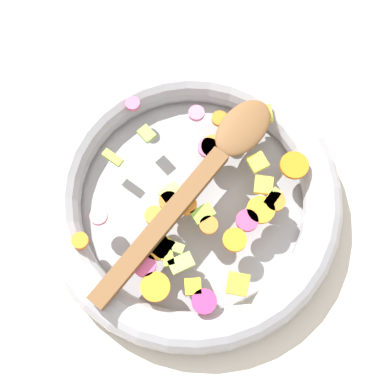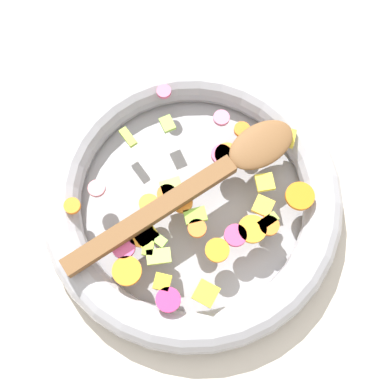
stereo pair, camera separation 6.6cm
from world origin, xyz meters
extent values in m
plane|color=beige|center=(0.00, 0.00, 0.00)|extent=(4.00, 4.00, 0.00)
cylinder|color=gray|center=(0.00, 0.00, 0.01)|extent=(0.34, 0.34, 0.01)
torus|color=#9E9EA5|center=(0.00, 0.00, 0.03)|extent=(0.39, 0.39, 0.05)
cylinder|color=orange|center=(0.00, -0.15, 0.05)|extent=(0.03, 0.03, 0.01)
cylinder|color=orange|center=(-0.04, 0.05, 0.05)|extent=(0.05, 0.05, 0.01)
cylinder|color=orange|center=(0.02, 0.13, 0.05)|extent=(0.05, 0.05, 0.01)
cylinder|color=orange|center=(0.08, 0.02, 0.05)|extent=(0.04, 0.04, 0.01)
cylinder|color=orange|center=(0.06, 0.09, 0.05)|extent=(0.03, 0.03, 0.01)
cylinder|color=orange|center=(0.06, 0.07, 0.05)|extent=(0.04, 0.04, 0.01)
cylinder|color=orange|center=(0.05, 0.00, 0.05)|extent=(0.03, 0.03, 0.01)
cylinder|color=orange|center=(0.05, -0.07, 0.05)|extent=(0.04, 0.04, 0.01)
cylinder|color=orange|center=(0.00, -0.03, 0.05)|extent=(0.03, 0.03, 0.01)
cylinder|color=orange|center=(0.09, -0.09, 0.05)|extent=(0.04, 0.04, 0.01)
cylinder|color=orange|center=(0.01, -0.01, 0.05)|extent=(0.03, 0.03, 0.01)
cylinder|color=orange|center=(-0.07, 0.07, 0.05)|extent=(0.03, 0.03, 0.01)
cylinder|color=orange|center=(0.01, -0.05, 0.05)|extent=(0.03, 0.03, 0.01)
cube|color=#A5CA59|center=(-0.01, -0.02, 0.05)|extent=(0.02, 0.03, 0.01)
cube|color=#8ABF3B|center=(0.03, 0.00, 0.05)|extent=(0.02, 0.03, 0.01)
cube|color=#9EC741|center=(0.04, -0.07, 0.05)|extent=(0.02, 0.02, 0.01)
cube|color=#B4CE58|center=(0.08, -0.05, 0.05)|extent=(0.02, 0.03, 0.01)
cube|color=#96C145|center=(0.05, 0.09, 0.05)|extent=(0.02, 0.03, 0.01)
cube|color=#93C650|center=(0.05, -0.05, 0.05)|extent=(0.03, 0.03, 0.01)
cube|color=#93B43B|center=(0.06, -0.06, 0.05)|extent=(0.03, 0.02, 0.01)
cube|color=#97C94A|center=(-0.10, -0.02, 0.05)|extent=(0.02, 0.02, 0.01)
cube|color=#A0C83F|center=(-0.08, -0.07, 0.05)|extent=(0.03, 0.02, 0.01)
cylinder|color=#D14B83|center=(0.06, -0.09, 0.05)|extent=(0.04, 0.04, 0.01)
cylinder|color=#E07983|center=(-0.02, -0.12, 0.05)|extent=(0.02, 0.02, 0.01)
cylinder|color=#D96C92|center=(-0.09, 0.05, 0.05)|extent=(0.02, 0.02, 0.01)
cylinder|color=#DA5980|center=(-0.04, 0.04, 0.05)|extent=(0.03, 0.03, 0.01)
cylinder|color=#D92F6F|center=(0.13, -0.04, 0.05)|extent=(0.04, 0.04, 0.01)
cylinder|color=#D83E71|center=(0.06, 0.04, 0.05)|extent=(0.03, 0.03, 0.01)
cylinder|color=#DD5882|center=(-0.14, -0.02, 0.05)|extent=(0.03, 0.03, 0.01)
cube|color=gold|center=(0.05, -0.06, 0.05)|extent=(0.04, 0.04, 0.01)
cube|color=yellow|center=(0.00, 0.09, 0.05)|extent=(0.02, 0.02, 0.01)
cube|color=yellow|center=(0.11, -0.05, 0.05)|extent=(0.02, 0.02, 0.01)
cube|color=gold|center=(0.03, 0.08, 0.05)|extent=(0.03, 0.03, 0.01)
cube|color=yellow|center=(0.13, 0.00, 0.05)|extent=(0.04, 0.04, 0.01)
cube|color=yellow|center=(-0.06, 0.13, 0.05)|extent=(0.03, 0.03, 0.01)
cube|color=brown|center=(0.03, -0.05, 0.06)|extent=(0.13, 0.22, 0.01)
ellipsoid|color=brown|center=(-0.05, 0.09, 0.06)|extent=(0.09, 0.11, 0.01)
camera|label=1|loc=(0.19, -0.09, 0.68)|focal=50.00mm
camera|label=2|loc=(0.21, -0.03, 0.68)|focal=50.00mm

